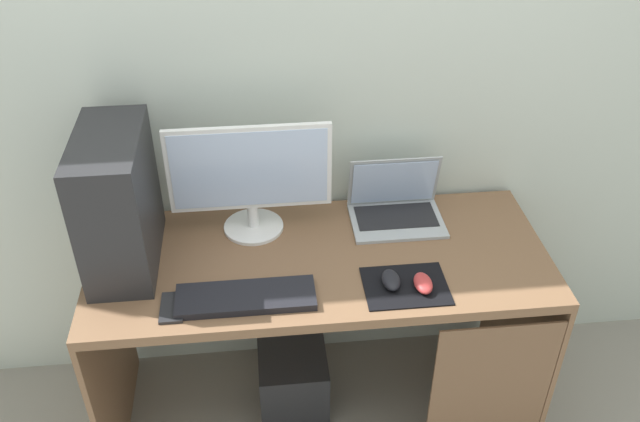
{
  "coord_description": "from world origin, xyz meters",
  "views": [
    {
      "loc": [
        -0.18,
        -1.71,
        2.15
      ],
      "look_at": [
        0.0,
        0.0,
        0.94
      ],
      "focal_mm": 37.94,
      "sensor_mm": 36.0,
      "label": 1
    }
  ],
  "objects_px": {
    "monitor": "(250,178)",
    "mouse_left": "(391,280)",
    "keyboard": "(246,297)",
    "laptop": "(396,207)",
    "pc_tower": "(118,202)",
    "mouse_right": "(423,283)",
    "cell_phone": "(172,308)",
    "subwoofer": "(293,380)"
  },
  "relations": [
    {
      "from": "mouse_left",
      "to": "laptop",
      "type": "bearing_deg",
      "value": 76.61
    },
    {
      "from": "cell_phone",
      "to": "subwoofer",
      "type": "relative_size",
      "value": 0.51
    },
    {
      "from": "laptop",
      "to": "subwoofer",
      "type": "relative_size",
      "value": 1.25
    },
    {
      "from": "pc_tower",
      "to": "monitor",
      "type": "height_order",
      "value": "pc_tower"
    },
    {
      "from": "keyboard",
      "to": "mouse_left",
      "type": "xyz_separation_m",
      "value": [
        0.45,
        0.02,
        0.01
      ]
    },
    {
      "from": "pc_tower",
      "to": "subwoofer",
      "type": "height_order",
      "value": "pc_tower"
    },
    {
      "from": "keyboard",
      "to": "monitor",
      "type": "bearing_deg",
      "value": 84.73
    },
    {
      "from": "monitor",
      "to": "laptop",
      "type": "relative_size",
      "value": 1.67
    },
    {
      "from": "monitor",
      "to": "mouse_left",
      "type": "height_order",
      "value": "monitor"
    },
    {
      "from": "pc_tower",
      "to": "monitor",
      "type": "xyz_separation_m",
      "value": [
        0.41,
        0.12,
        -0.01
      ]
    },
    {
      "from": "monitor",
      "to": "cell_phone",
      "type": "height_order",
      "value": "monitor"
    },
    {
      "from": "pc_tower",
      "to": "mouse_left",
      "type": "bearing_deg",
      "value": -15.03
    },
    {
      "from": "mouse_left",
      "to": "cell_phone",
      "type": "bearing_deg",
      "value": -177.07
    },
    {
      "from": "keyboard",
      "to": "mouse_left",
      "type": "distance_m",
      "value": 0.45
    },
    {
      "from": "monitor",
      "to": "cell_phone",
      "type": "bearing_deg",
      "value": -124.19
    },
    {
      "from": "laptop",
      "to": "mouse_left",
      "type": "height_order",
      "value": "laptop"
    },
    {
      "from": "keyboard",
      "to": "mouse_right",
      "type": "height_order",
      "value": "mouse_right"
    },
    {
      "from": "mouse_right",
      "to": "monitor",
      "type": "bearing_deg",
      "value": 144.65
    },
    {
      "from": "pc_tower",
      "to": "cell_phone",
      "type": "distance_m",
      "value": 0.37
    },
    {
      "from": "mouse_right",
      "to": "cell_phone",
      "type": "height_order",
      "value": "mouse_right"
    },
    {
      "from": "pc_tower",
      "to": "keyboard",
      "type": "height_order",
      "value": "pc_tower"
    },
    {
      "from": "keyboard",
      "to": "cell_phone",
      "type": "distance_m",
      "value": 0.22
    },
    {
      "from": "monitor",
      "to": "mouse_right",
      "type": "xyz_separation_m",
      "value": [
        0.51,
        -0.36,
        -0.19
      ]
    },
    {
      "from": "monitor",
      "to": "laptop",
      "type": "bearing_deg",
      "value": 2.31
    },
    {
      "from": "cell_phone",
      "to": "laptop",
      "type": "bearing_deg",
      "value": 27.48
    },
    {
      "from": "pc_tower",
      "to": "mouse_left",
      "type": "distance_m",
      "value": 0.87
    },
    {
      "from": "pc_tower",
      "to": "mouse_right",
      "type": "xyz_separation_m",
      "value": [
        0.92,
        -0.25,
        -0.2
      ]
    },
    {
      "from": "laptop",
      "to": "cell_phone",
      "type": "xyz_separation_m",
      "value": [
        -0.75,
        -0.39,
        -0.04
      ]
    },
    {
      "from": "laptop",
      "to": "subwoofer",
      "type": "distance_m",
      "value": 0.79
    },
    {
      "from": "subwoofer",
      "to": "mouse_left",
      "type": "bearing_deg",
      "value": -33.72
    },
    {
      "from": "laptop",
      "to": "keyboard",
      "type": "distance_m",
      "value": 0.65
    },
    {
      "from": "pc_tower",
      "to": "mouse_right",
      "type": "height_order",
      "value": "pc_tower"
    },
    {
      "from": "laptop",
      "to": "monitor",
      "type": "bearing_deg",
      "value": -177.69
    },
    {
      "from": "keyboard",
      "to": "mouse_left",
      "type": "relative_size",
      "value": 4.38
    },
    {
      "from": "subwoofer",
      "to": "laptop",
      "type": "bearing_deg",
      "value": 21.73
    },
    {
      "from": "monitor",
      "to": "keyboard",
      "type": "distance_m",
      "value": 0.41
    },
    {
      "from": "mouse_left",
      "to": "mouse_right",
      "type": "relative_size",
      "value": 1.0
    },
    {
      "from": "monitor",
      "to": "keyboard",
      "type": "xyz_separation_m",
      "value": [
        -0.03,
        -0.36,
        -0.2
      ]
    },
    {
      "from": "laptop",
      "to": "mouse_right",
      "type": "relative_size",
      "value": 3.32
    },
    {
      "from": "monitor",
      "to": "laptop",
      "type": "distance_m",
      "value": 0.53
    },
    {
      "from": "pc_tower",
      "to": "mouse_left",
      "type": "relative_size",
      "value": 4.66
    },
    {
      "from": "subwoofer",
      "to": "pc_tower",
      "type": "bearing_deg",
      "value": 177.91
    }
  ]
}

